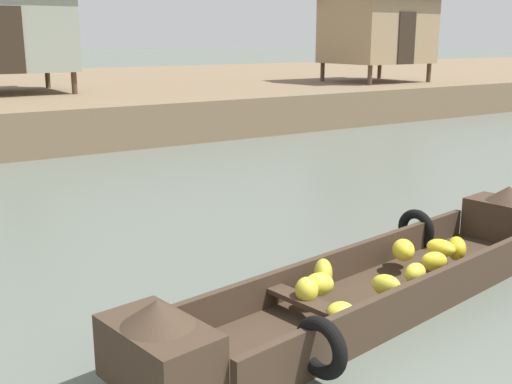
{
  "coord_description": "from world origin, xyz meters",
  "views": [
    {
      "loc": [
        -2.98,
        -0.79,
        2.69
      ],
      "look_at": [
        1.09,
        5.42,
        0.86
      ],
      "focal_mm": 43.91,
      "sensor_mm": 36.0,
      "label": 1
    }
  ],
  "objects": [
    {
      "name": "stilt_house_mid_right",
      "position": [
        13.91,
        16.8,
        3.14
      ],
      "size": [
        4.07,
        3.48,
        4.08
      ],
      "color": "#4C3826",
      "rests_on": "riverbank_strip"
    },
    {
      "name": "ground_plane",
      "position": [
        0.0,
        10.0,
        0.0
      ],
      "size": [
        300.0,
        300.0,
        0.0
      ],
      "primitive_type": "plane",
      "color": "#596056"
    },
    {
      "name": "banana_boat",
      "position": [
        1.4,
        3.57,
        0.27
      ],
      "size": [
        6.03,
        2.32,
        0.83
      ],
      "color": "#3D2D21",
      "rests_on": "ground"
    }
  ]
}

